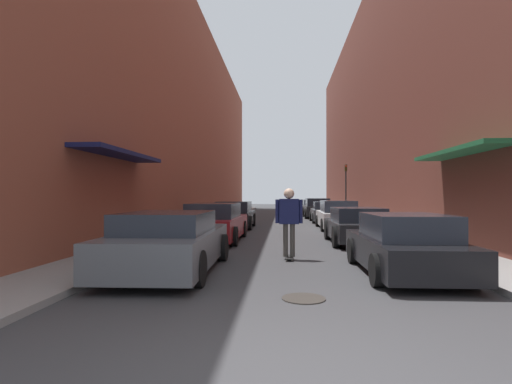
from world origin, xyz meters
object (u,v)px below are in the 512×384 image
object	(u,v)px
parked_car_left_1	(215,223)
manhole_cover	(304,298)
parked_car_right_1	(357,226)
parked_car_right_2	(337,216)
parked_car_right_0	(404,245)
parked_car_left_2	(234,215)
parked_car_right_3	(327,212)
traffic_light	(346,185)
parked_car_right_5	(313,207)
parked_car_right_4	(317,208)
skateboarder	(289,216)
parked_car_left_0	(170,242)

from	to	relation	value
parked_car_left_1	manhole_cover	distance (m)	8.37
parked_car_right_1	parked_car_right_2	world-z (taller)	parked_car_right_2
parked_car_left_1	parked_car_right_0	world-z (taller)	parked_car_left_1
parked_car_left_2	parked_car_right_3	xyz separation A→B (m)	(5.13, 4.71, -0.04)
manhole_cover	traffic_light	bearing A→B (deg)	79.53
parked_car_left_1	parked_car_right_5	distance (m)	21.36
parked_car_right_4	skateboarder	size ratio (longest dim) A/B	2.26
parked_car_right_5	parked_car_right_1	bearing A→B (deg)	-90.13
parked_car_right_5	skateboarder	world-z (taller)	skateboarder
parked_car_left_0	parked_car_left_1	xyz separation A→B (m)	(-0.01, 5.77, 0.02)
parked_car_right_1	parked_car_right_5	bearing A→B (deg)	89.87
parked_car_left_0	parked_car_left_2	size ratio (longest dim) A/B	1.18
parked_car_right_1	manhole_cover	size ratio (longest dim) A/B	5.62
parked_car_left_0	parked_car_right_4	distance (m)	21.55
parked_car_right_5	traffic_light	size ratio (longest dim) A/B	1.13
parked_car_right_0	parked_car_right_1	distance (m)	5.32
parked_car_right_0	parked_car_right_5	bearing A→B (deg)	89.93
parked_car_left_0	parked_car_right_5	xyz separation A→B (m)	(5.03, 26.53, -0.03)
parked_car_left_2	manhole_cover	distance (m)	13.93
parked_car_right_4	skateboarder	bearing A→B (deg)	-96.93
parked_car_right_2	parked_car_right_3	distance (m)	5.01
traffic_light	parked_car_left_2	bearing A→B (deg)	-129.51
parked_car_right_0	traffic_light	size ratio (longest dim) A/B	1.11
skateboarder	parked_car_right_0	bearing A→B (deg)	-36.83
parked_car_left_2	parked_car_right_2	distance (m)	5.13
parked_car_left_1	parked_car_right_4	size ratio (longest dim) A/B	1.15
parked_car_right_2	parked_car_right_5	xyz separation A→B (m)	(-0.07, 15.29, -0.04)
parked_car_right_1	skateboarder	world-z (taller)	skateboarder
parked_car_right_3	parked_car_right_4	xyz separation A→B (m)	(-0.18, 4.73, 0.08)
parked_car_right_4	parked_car_right_5	world-z (taller)	parked_car_right_4
parked_car_right_2	parked_car_right_1	bearing A→B (deg)	-91.18
parked_car_left_0	parked_car_left_1	distance (m)	5.77
parked_car_right_2	parked_car_right_3	world-z (taller)	parked_car_right_2
parked_car_left_2	traffic_light	world-z (taller)	traffic_light
parked_car_right_1	parked_car_right_2	xyz separation A→B (m)	(0.12, 5.88, 0.05)
parked_car_right_2	parked_car_right_3	xyz separation A→B (m)	(0.01, 5.01, -0.05)
parked_car_right_1	parked_car_right_3	size ratio (longest dim) A/B	1.00
parked_car_left_0	parked_car_right_0	xyz separation A→B (m)	(5.00, 0.04, -0.03)
parked_car_right_5	manhole_cover	xyz separation A→B (m)	(-2.24, -28.62, -0.61)
parked_car_right_2	parked_car_right_4	distance (m)	9.74
parked_car_right_2	traffic_light	size ratio (longest dim) A/B	1.30
parked_car_left_1	parked_car_right_1	world-z (taller)	parked_car_left_1
parked_car_right_4	parked_car_right_5	xyz separation A→B (m)	(0.09, 5.55, -0.07)
parked_car_right_3	manhole_cover	xyz separation A→B (m)	(-2.33, -18.34, -0.60)
parked_car_left_1	parked_car_right_0	bearing A→B (deg)	-48.89
parked_car_left_1	parked_car_right_3	size ratio (longest dim) A/B	1.22
parked_car_left_2	parked_car_right_5	xyz separation A→B (m)	(5.04, 14.99, -0.03)
parked_car_left_0	manhole_cover	bearing A→B (deg)	-36.86
parked_car_right_0	parked_car_right_4	xyz separation A→B (m)	(-0.06, 20.94, 0.08)
parked_car_right_2	traffic_light	bearing A→B (deg)	78.57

